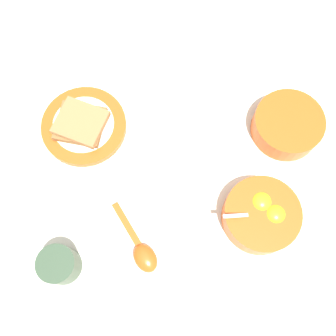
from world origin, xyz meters
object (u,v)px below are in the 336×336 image
soup_spoon (141,251)px  drinking_cup (59,265)px  egg_bowl (261,215)px  toast_plate (84,126)px  congee_bowl (287,125)px  toast_sandwich (80,123)px

soup_spoon → drinking_cup: bearing=-50.4°
egg_bowl → drinking_cup: 0.39m
toast_plate → congee_bowl: (-0.20, 0.38, 0.02)m
drinking_cup → toast_sandwich: bearing=-154.4°
egg_bowl → toast_sandwich: egg_bowl is taller
egg_bowl → toast_plate: bearing=-89.6°
toast_plate → drinking_cup: bearing=25.1°
toast_sandwich → soup_spoon: bearing=55.9°
egg_bowl → congee_bowl: 0.20m
toast_sandwich → drinking_cup: drinking_cup is taller
toast_plate → soup_spoon: 0.29m
toast_plate → soup_spoon: size_ratio=1.21×
drinking_cup → toast_plate: bearing=-154.9°
egg_bowl → congee_bowl: size_ratio=1.02×
egg_bowl → toast_sandwich: size_ratio=1.22×
soup_spoon → congee_bowl: 0.40m
toast_plate → soup_spoon: bearing=55.0°
egg_bowl → soup_spoon: (0.17, -0.17, -0.02)m
toast_plate → congee_bowl: size_ratio=1.25×
egg_bowl → drinking_cup: size_ratio=2.09×
toast_plate → toast_sandwich: size_ratio=1.51×
congee_bowl → soup_spoon: bearing=-20.2°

